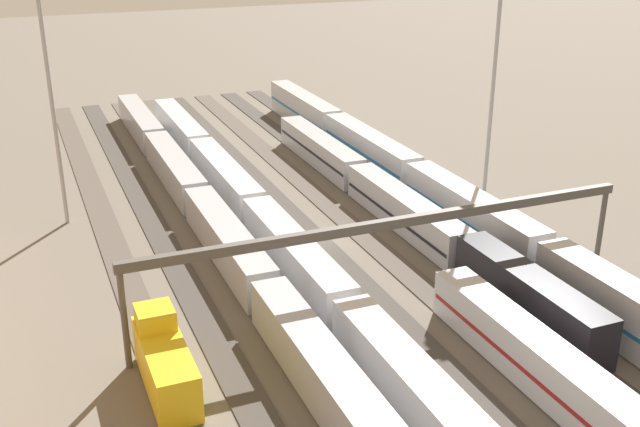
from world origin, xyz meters
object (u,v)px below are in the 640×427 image
(train_on_track_2, at_px, (395,204))
(light_mast_1, at_px, (44,46))
(train_on_track_5, at_px, (255,212))
(signal_gantry, at_px, (393,230))
(train_on_track_6, at_px, (197,201))
(train_on_track_1, at_px, (471,216))
(light_mast_0, at_px, (497,41))
(train_on_track_8, at_px, (165,362))

(train_on_track_2, distance_m, light_mast_1, 40.23)
(train_on_track_5, relative_size, light_mast_1, 3.08)
(signal_gantry, bearing_deg, train_on_track_2, -28.65)
(train_on_track_6, bearing_deg, train_on_track_5, -137.47)
(signal_gantry, bearing_deg, train_on_track_1, -53.79)
(train_on_track_6, bearing_deg, signal_gantry, -160.04)
(train_on_track_1, bearing_deg, train_on_track_6, 56.48)
(train_on_track_2, xyz_separation_m, light_mast_0, (1.11, -12.30, 16.81))
(train_on_track_8, distance_m, train_on_track_1, 37.95)
(light_mast_0, height_order, light_mast_1, light_mast_1)
(train_on_track_2, relative_size, signal_gantry, 1.48)
(train_on_track_2, distance_m, train_on_track_5, 15.47)
(train_on_track_2, relative_size, light_mast_0, 2.21)
(light_mast_0, bearing_deg, train_on_track_8, 118.63)
(train_on_track_1, distance_m, light_mast_1, 47.05)
(train_on_track_8, distance_m, light_mast_1, 39.58)
(train_on_track_6, bearing_deg, train_on_track_2, -114.78)
(light_mast_0, distance_m, signal_gantry, 31.58)
(train_on_track_5, height_order, train_on_track_1, train_on_track_1)
(train_on_track_5, height_order, light_mast_1, light_mast_1)
(light_mast_1, bearing_deg, light_mast_0, -104.99)
(train_on_track_5, distance_m, train_on_track_1, 22.88)
(train_on_track_1, bearing_deg, train_on_track_2, 34.33)
(signal_gantry, bearing_deg, train_on_track_8, 100.44)
(signal_gantry, bearing_deg, light_mast_1, 36.79)
(light_mast_0, bearing_deg, signal_gantry, 131.04)
(train_on_track_1, xyz_separation_m, light_mast_0, (8.43, -7.30, 16.30))
(train_on_track_5, relative_size, train_on_track_1, 0.80)
(train_on_track_5, xyz_separation_m, light_mast_0, (-2.68, -27.30, 16.89))
(light_mast_1, height_order, signal_gantry, light_mast_1)
(train_on_track_8, xyz_separation_m, train_on_track_1, (14.67, -35.00, 0.45))
(train_on_track_8, height_order, light_mast_0, light_mast_0)
(train_on_track_5, bearing_deg, light_mast_0, -95.60)
(train_on_track_8, distance_m, light_mast_0, 51.02)
(train_on_track_2, bearing_deg, train_on_track_5, 75.84)
(train_on_track_2, bearing_deg, light_mast_0, -84.86)
(train_on_track_1, relative_size, signal_gantry, 2.66)
(train_on_track_6, height_order, train_on_track_1, train_on_track_1)
(train_on_track_2, distance_m, signal_gantry, 21.62)
(train_on_track_1, height_order, signal_gantry, signal_gantry)
(train_on_track_6, bearing_deg, train_on_track_1, -123.52)
(train_on_track_2, xyz_separation_m, train_on_track_8, (-21.99, 30.00, 0.06))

